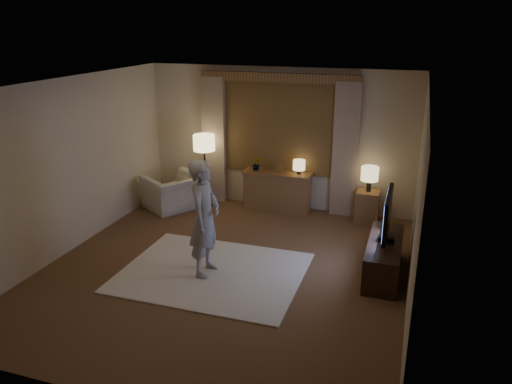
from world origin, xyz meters
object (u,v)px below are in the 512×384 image
at_px(sideboard, 277,192).
at_px(person, 205,218).
at_px(side_table, 367,206).
at_px(tv_stand, 384,258).
at_px(armchair, 174,192).

relative_size(sideboard, person, 0.73).
distance_m(sideboard, side_table, 1.66).
distance_m(sideboard, tv_stand, 2.86).
xyz_separation_m(armchair, side_table, (3.52, 0.47, -0.04)).
relative_size(armchair, side_table, 1.76).
bearing_deg(tv_stand, sideboard, 137.08).
xyz_separation_m(sideboard, side_table, (1.66, -0.05, -0.07)).
xyz_separation_m(armchair, person, (1.60, -2.18, 0.52)).
bearing_deg(tv_stand, armchair, 160.19).
relative_size(sideboard, tv_stand, 0.86).
relative_size(sideboard, side_table, 2.14).
bearing_deg(armchair, sideboard, 137.70).
height_order(sideboard, person, person).
height_order(armchair, side_table, armchair).
distance_m(side_table, tv_stand, 1.95).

